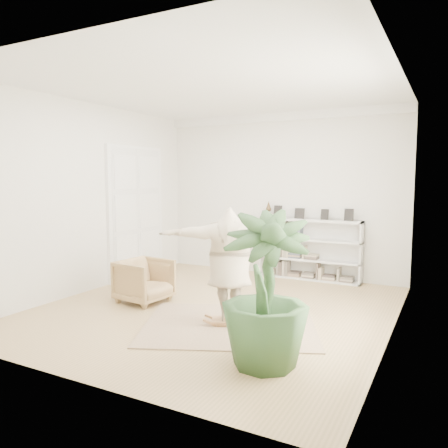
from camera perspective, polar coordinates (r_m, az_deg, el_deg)
name	(u,v)px	position (r m, az deg, el deg)	size (l,w,h in m)	color
floor	(216,309)	(7.44, -1.05, -10.99)	(6.00, 6.00, 0.00)	#9E8352
room_shell	(280,117)	(9.88, 7.38, 13.73)	(6.00, 6.00, 6.00)	silver
doors	(136,214)	(9.74, -11.38, 1.33)	(0.09, 1.78, 2.92)	white
bookshelf	(309,250)	(9.56, 11.08, -3.36)	(2.20, 0.35, 1.64)	silver
armchair	(144,281)	(7.86, -10.36, -7.31)	(0.81, 0.83, 0.75)	#A77F58
rug	(229,325)	(6.64, 0.71, -13.02)	(2.50, 2.00, 0.02)	tan
rocker_board	(229,321)	(6.62, 0.71, -12.53)	(0.60, 0.50, 0.11)	olive
person	(229,261)	(6.39, 0.72, -4.92)	(2.04, 0.56, 1.66)	#BCA98D
houseplant	(265,290)	(5.07, 5.40, -8.52)	(1.01, 1.01, 1.80)	#2B4B25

